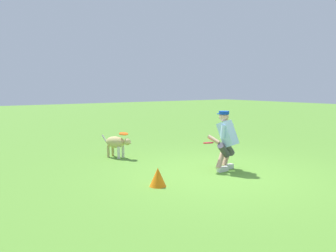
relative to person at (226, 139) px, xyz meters
name	(u,v)px	position (x,y,z in m)	size (l,w,h in m)	color
ground_plane	(219,174)	(0.31, 0.14, -0.70)	(60.00, 60.00, 0.00)	#568C30
person	(226,139)	(0.00, 0.00, 0.00)	(0.68, 0.53, 1.29)	silver
dog	(117,143)	(1.37, -2.54, -0.32)	(0.50, 0.94, 0.56)	tan
frisbee_flying	(124,134)	(1.24, -2.40, -0.07)	(0.23, 0.23, 0.02)	#EF5A0D
frisbee_held	(208,143)	(0.33, -0.21, -0.09)	(0.23, 0.23, 0.02)	red
training_cone	(158,177)	(1.85, 0.13, -0.52)	(0.31, 0.31, 0.34)	orange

